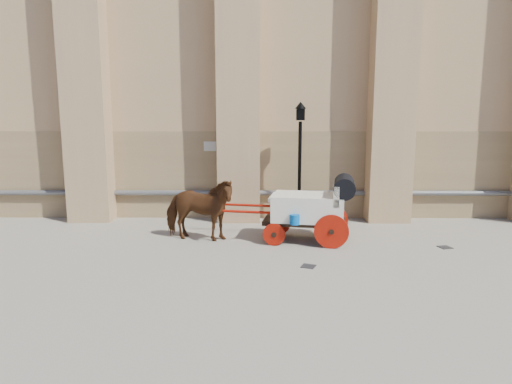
{
  "coord_description": "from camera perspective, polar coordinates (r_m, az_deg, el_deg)",
  "views": [
    {
      "loc": [
        -0.33,
        -11.56,
        3.56
      ],
      "look_at": [
        -0.42,
        1.08,
        1.41
      ],
      "focal_mm": 32.0,
      "sensor_mm": 36.0,
      "label": 1
    }
  ],
  "objects": [
    {
      "name": "horse",
      "position": [
        13.04,
        -7.18,
        -2.17
      ],
      "size": [
        2.3,
        1.4,
        1.81
      ],
      "primitive_type": "imported",
      "rotation": [
        0.0,
        0.0,
        1.36
      ],
      "color": "#562C13",
      "rests_on": "ground"
    },
    {
      "name": "drain_grate_far",
      "position": [
        13.48,
        22.55,
        -6.39
      ],
      "size": [
        0.39,
        0.39,
        0.01
      ],
      "primitive_type": "cube",
      "rotation": [
        0.0,
        0.0,
        0.25
      ],
      "color": "black",
      "rests_on": "ground"
    },
    {
      "name": "carriage",
      "position": [
        12.94,
        7.19,
        -1.74
      ],
      "size": [
        4.46,
        1.88,
        1.9
      ],
      "rotation": [
        0.0,
        0.0,
        -0.17
      ],
      "color": "black",
      "rests_on": "ground"
    },
    {
      "name": "ground",
      "position": [
        12.1,
        1.95,
        -7.47
      ],
      "size": [
        90.0,
        90.0,
        0.0
      ],
      "primitive_type": "plane",
      "color": "gray",
      "rests_on": "ground"
    },
    {
      "name": "street_lamp",
      "position": [
        14.82,
        5.49,
        4.03
      ],
      "size": [
        0.37,
        0.37,
        3.97
      ],
      "color": "black",
      "rests_on": "ground"
    },
    {
      "name": "drain_grate_near",
      "position": [
        11.04,
        6.57,
        -9.2
      ],
      "size": [
        0.42,
        0.42,
        0.01
      ],
      "primitive_type": "cube",
      "rotation": [
        0.0,
        0.0,
        -0.39
      ],
      "color": "black",
      "rests_on": "ground"
    }
  ]
}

